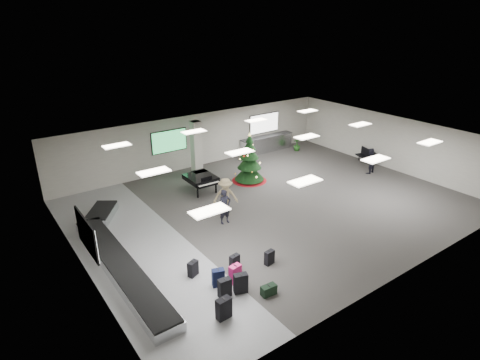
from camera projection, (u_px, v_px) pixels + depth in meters
ground at (273, 205)px, 19.56m from camera, size 18.00×18.00×0.00m
room_envelope at (259, 158)px, 18.96m from camera, size 18.02×14.02×3.21m
baggage_carousel at (116, 254)px, 15.19m from camera, size 2.28×9.71×0.43m
service_counter at (267, 144)px, 27.03m from camera, size 4.05×0.65×1.08m
suitcase_0 at (225, 288)px, 13.14m from camera, size 0.45×0.28×0.69m
suitcase_1 at (241, 283)px, 13.33m from camera, size 0.51×0.37×0.74m
pink_suitcase at (235, 274)px, 13.85m from camera, size 0.46×0.30×0.69m
suitcase_3 at (235, 262)px, 14.60m from camera, size 0.41×0.27×0.59m
navy_suitcase at (218, 278)px, 13.67m from camera, size 0.48×0.37×0.66m
suitcase_5 at (224, 308)px, 12.20m from camera, size 0.49×0.29×0.73m
green_duffel at (269, 290)px, 13.29m from camera, size 0.54×0.30×0.37m
suitcase_7 at (269, 257)px, 14.88m from camera, size 0.41×0.26×0.58m
suitcase_8 at (193, 269)px, 14.21m from camera, size 0.44×0.35×0.59m
christmas_tree at (249, 165)px, 22.11m from camera, size 1.96×1.96×2.79m
grand_piano at (201, 179)px, 20.82m from camera, size 1.43×1.81×1.02m
bench at (366, 155)px, 24.95m from camera, size 0.89×1.49×0.90m
traveler_a at (225, 207)px, 17.64m from camera, size 0.59×0.40×1.59m
traveler_b at (226, 197)px, 18.40m from camera, size 1.32×1.11×1.78m
traveler_bench at (370, 161)px, 23.25m from camera, size 0.80×0.66×1.51m
potted_plant_left at (243, 154)px, 25.50m from camera, size 0.53×0.51×0.74m
potted_plant_right at (297, 145)px, 27.24m from camera, size 0.64×0.64×0.80m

